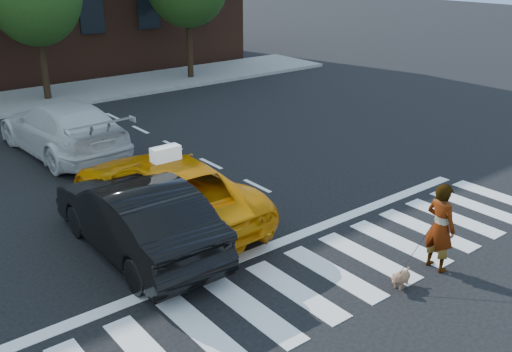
# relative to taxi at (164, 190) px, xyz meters

# --- Properties ---
(ground) EXTENTS (120.00, 120.00, 0.00)m
(ground) POSITION_rel_taxi_xyz_m (1.40, -4.05, -0.78)
(ground) COLOR black
(ground) RESTS_ON ground
(crosswalk) EXTENTS (13.00, 2.40, 0.01)m
(crosswalk) POSITION_rel_taxi_xyz_m (1.40, -4.05, -0.77)
(crosswalk) COLOR silver
(crosswalk) RESTS_ON ground
(stop_line) EXTENTS (12.00, 0.30, 0.01)m
(stop_line) POSITION_rel_taxi_xyz_m (1.40, -2.45, -0.77)
(stop_line) COLOR silver
(stop_line) RESTS_ON ground
(sidewalk_far) EXTENTS (30.00, 4.00, 0.15)m
(sidewalk_far) POSITION_rel_taxi_xyz_m (1.40, 13.45, -0.70)
(sidewalk_far) COLOR slate
(sidewalk_far) RESTS_ON ground
(taxi) EXTENTS (2.59, 5.62, 1.56)m
(taxi) POSITION_rel_taxi_xyz_m (0.00, 0.00, 0.00)
(taxi) COLOR orange
(taxi) RESTS_ON ground
(black_sedan) EXTENTS (1.75, 4.86, 1.60)m
(black_sedan) POSITION_rel_taxi_xyz_m (-1.14, -0.88, 0.02)
(black_sedan) COLOR black
(black_sedan) RESTS_ON ground
(white_suv) EXTENTS (2.59, 5.77, 1.64)m
(white_suv) POSITION_rel_taxi_xyz_m (0.00, 6.14, 0.04)
(white_suv) COLOR silver
(white_suv) RESTS_ON ground
(woman) EXTENTS (0.48, 0.69, 1.80)m
(woman) POSITION_rel_taxi_xyz_m (3.13, -5.15, 0.12)
(woman) COLOR #999999
(woman) RESTS_ON ground
(dog) EXTENTS (0.59, 0.29, 0.34)m
(dog) POSITION_rel_taxi_xyz_m (2.02, -5.16, -0.58)
(dog) COLOR #96744C
(dog) RESTS_ON ground
(taxi_sign) EXTENTS (0.65, 0.28, 0.32)m
(taxi_sign) POSITION_rel_taxi_xyz_m (0.00, -0.20, 0.94)
(taxi_sign) COLOR white
(taxi_sign) RESTS_ON taxi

